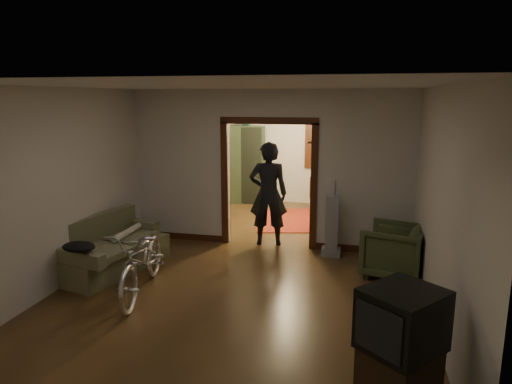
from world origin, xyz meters
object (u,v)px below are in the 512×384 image
(armchair, at_px, (394,251))
(person, at_px, (268,194))
(sofa, at_px, (112,244))
(locker, at_px, (246,164))
(desk, at_px, (343,193))
(bicycle, at_px, (143,260))

(armchair, distance_m, person, 2.46)
(sofa, bearing_deg, person, 53.28)
(sofa, bearing_deg, locker, 93.00)
(sofa, height_order, desk, sofa)
(armchair, bearing_deg, locker, -126.52)
(person, bearing_deg, armchair, 142.89)
(person, xyz_separation_m, locker, (-1.24, 3.26, 0.03))
(sofa, relative_size, bicycle, 1.00)
(locker, bearing_deg, bicycle, -101.00)
(bicycle, relative_size, armchair, 2.11)
(sofa, distance_m, armchair, 4.32)
(bicycle, distance_m, locker, 5.77)
(bicycle, bearing_deg, person, 52.60)
(sofa, bearing_deg, armchair, 22.48)
(bicycle, bearing_deg, sofa, 130.81)
(armchair, height_order, desk, desk)
(sofa, bearing_deg, desk, 67.86)
(desk, bearing_deg, sofa, -121.09)
(bicycle, xyz_separation_m, desk, (2.47, 5.46, -0.08))
(bicycle, xyz_separation_m, person, (1.25, 2.49, 0.46))
(sofa, xyz_separation_m, person, (2.11, 1.80, 0.52))
(person, xyz_separation_m, desk, (1.23, 2.97, -0.54))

